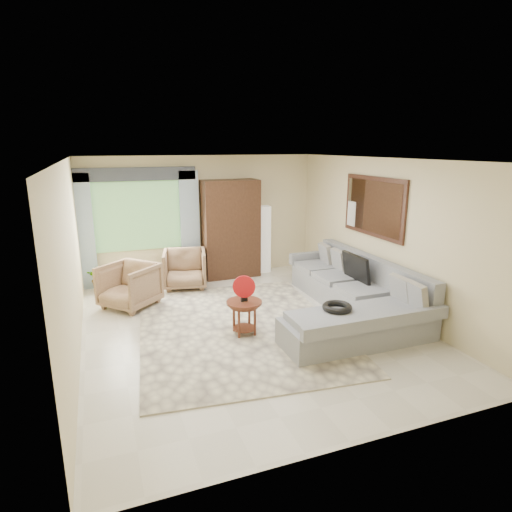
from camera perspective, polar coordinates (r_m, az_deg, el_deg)
name	(u,v)px	position (r m, az deg, el deg)	size (l,w,h in m)	color
ground	(249,326)	(6.91, -0.94, -9.33)	(6.00, 6.00, 0.00)	silver
area_rug	(238,327)	(6.86, -2.42, -9.43)	(3.00, 4.00, 0.02)	beige
sectional_sofa	(352,299)	(7.41, 12.69, -5.66)	(2.30, 3.46, 0.90)	#95969C
tv_screen	(356,268)	(7.69, 13.18, -1.53)	(0.06, 0.74, 0.48)	black
garden_hose	(337,307)	(6.29, 10.77, -6.71)	(0.43, 0.43, 0.09)	black
coffee_table	(244,317)	(6.52, -1.58, -8.15)	(0.54, 0.54, 0.54)	#4B2314
red_disc	(244,287)	(6.35, -1.61, -4.11)	(0.34, 0.34, 0.03)	red
armchair_left	(129,286)	(7.89, -16.56, -3.81)	(0.84, 0.87, 0.79)	#A08157
armchair_right	(185,269)	(8.72, -9.47, -1.72)	(0.83, 0.85, 0.77)	olive
potted_plant	(102,277)	(8.95, -19.88, -2.71)	(0.50, 0.43, 0.56)	#999999
armoire	(231,229)	(9.25, -3.41, 3.62)	(1.20, 0.55, 2.10)	black
floor_lamp	(264,239)	(9.62, 1.07, 2.25)	(0.24, 0.24, 1.50)	silver
window	(138,216)	(9.07, -15.51, 5.15)	(1.80, 0.04, 1.40)	#669E59
curtain_left	(83,233)	(9.00, -22.01, 2.92)	(0.40, 0.08, 2.30)	#9EB7CC
curtain_right	(190,226)	(9.17, -8.81, 4.02)	(0.40, 0.08, 2.30)	#9EB7CC
valance	(135,174)	(8.91, -15.84, 10.48)	(2.40, 0.12, 0.26)	#1E232D
wall_mirror	(373,207)	(7.86, 15.38, 6.37)	(0.05, 1.70, 1.05)	black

